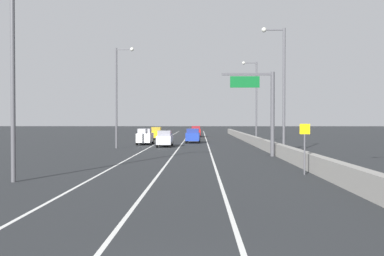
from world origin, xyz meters
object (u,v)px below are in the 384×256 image
Objects in this scene: car_silver_2 at (165,139)px; lamp_post_left_mid at (118,91)px; speed_advisory_sign at (305,145)px; car_blue_3 at (193,136)px; lamp_post_left_near at (17,57)px; car_red_1 at (196,132)px; car_yellow_0 at (157,133)px; lamp_post_right_second at (281,83)px; car_white_4 at (145,137)px; lamp_post_right_third at (255,97)px; overhead_sign_gantry at (264,103)px.

lamp_post_left_mid is at bearing -148.73° from car_silver_2.
speed_advisory_sign is 0.26× the size of lamp_post_left_mid.
car_blue_3 reaches higher than car_silver_2.
car_red_1 is (8.73, 61.54, -5.47)m from lamp_post_left_near.
car_yellow_0 is 1.08× the size of car_blue_3.
lamp_post_right_second reaches higher than speed_advisory_sign.
lamp_post_left_near is 35.86m from car_white_4.
lamp_post_left_mid is 9.82m from car_white_4.
lamp_post_right_second is 24.12m from car_white_4.
lamp_post_left_near is 2.81× the size of car_blue_3.
lamp_post_right_third is (1.58, 36.50, 4.75)m from speed_advisory_sign.
car_blue_3 is at bearing -90.63° from car_red_1.
lamp_post_left_near is at bearing -92.53° from car_yellow_0.
lamp_post_right_third and lamp_post_left_mid have the same top height.
lamp_post_right_third is 10.30m from car_blue_3.
speed_advisory_sign is 29.08m from lamp_post_left_mid.
lamp_post_right_third is 23.98m from car_red_1.
car_blue_3 is (-8.71, -0.29, -5.50)m from lamp_post_right_third.
speed_advisory_sign is 36.84m from lamp_post_right_third.
lamp_post_left_near is 2.71× the size of car_red_1.
lamp_post_right_third is 16.54m from car_white_4.
car_yellow_0 reaches higher than car_silver_2.
lamp_post_left_mid is at bearing -104.56° from car_white_4.
speed_advisory_sign is at bearing -74.31° from car_yellow_0.
car_red_1 is at bearing 98.16° from overhead_sign_gantry.
speed_advisory_sign is 29.17m from car_silver_2.
overhead_sign_gantry reaches higher than speed_advisory_sign.
lamp_post_left_near is 62.39m from car_red_1.
car_red_1 is (-6.44, 44.94, -3.69)m from overhead_sign_gantry.
car_yellow_0 is at bearing 98.32° from car_silver_2.
lamp_post_right_third reaches higher than speed_advisory_sign.
lamp_post_left_mid reaches higher than car_white_4.
lamp_post_right_third is 43.34m from lamp_post_left_near.
lamp_post_right_second reaches higher than car_red_1.
lamp_post_right_third reaches higher than car_yellow_0.
overhead_sign_gantry is at bearing 91.90° from speed_advisory_sign.
car_red_1 is at bearing 96.74° from speed_advisory_sign.
overhead_sign_gantry is 45.55m from car_red_1.
overhead_sign_gantry is 0.65× the size of lamp_post_right_second.
speed_advisory_sign is 0.65× the size of car_white_4.
car_red_1 is (-6.88, 58.25, -0.72)m from speed_advisory_sign.
overhead_sign_gantry is 22.56m from lamp_post_left_near.
lamp_post_left_mid is at bearing 144.06° from overhead_sign_gantry.
lamp_post_left_near is 1.00× the size of lamp_post_left_mid.
car_blue_3 is at bearing 101.14° from speed_advisory_sign.
car_blue_3 is (8.31, 12.02, -5.50)m from lamp_post_left_mid.
car_silver_2 is 5.69m from car_white_4.
car_silver_2 is at bearing -58.20° from car_white_4.
lamp_post_right_second reaches higher than car_white_4.
overhead_sign_gantry is at bearing -169.37° from lamp_post_right_second.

